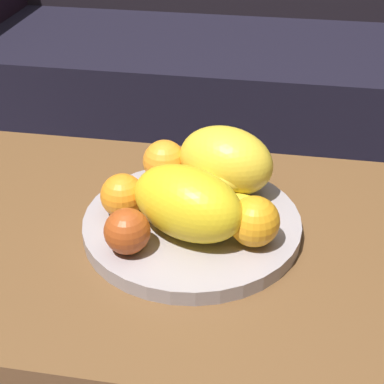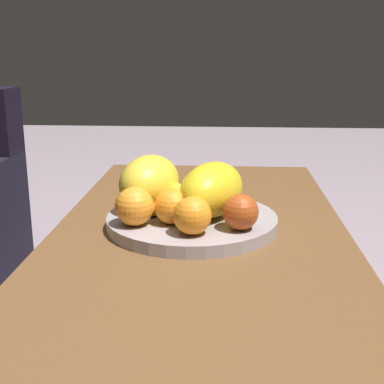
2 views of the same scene
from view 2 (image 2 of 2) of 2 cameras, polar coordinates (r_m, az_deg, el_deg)
name	(u,v)px [view 2 (image 2 of 2)]	position (r m, az deg, el deg)	size (l,w,h in m)	color
coffee_table	(200,245)	(1.12, 0.91, -5.69)	(1.14, 0.60, 0.39)	brown
fruit_bowl	(192,221)	(1.10, 0.00, -3.15)	(0.35, 0.35, 0.03)	#9D9396
melon_large_front	(212,190)	(1.08, 2.13, 0.25)	(0.18, 0.11, 0.11)	yellow
melon_smaller_beside	(149,182)	(1.13, -4.59, 1.03)	(0.16, 0.12, 0.12)	yellow
orange_front	(216,185)	(1.18, 2.56, 0.75)	(0.08, 0.08, 0.08)	orange
orange_left	(134,206)	(1.03, -6.22, -1.55)	(0.08, 0.08, 0.08)	orange
orange_right	(172,206)	(1.03, -2.16, -1.55)	(0.07, 0.07, 0.07)	orange
orange_back	(192,216)	(0.98, 0.04, -2.56)	(0.07, 0.07, 0.07)	orange
apple_front	(241,212)	(1.01, 5.23, -2.16)	(0.07, 0.07, 0.07)	#AC4619
banana_bunch	(176,199)	(1.11, -1.70, -0.73)	(0.16, 0.16, 0.06)	yellow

